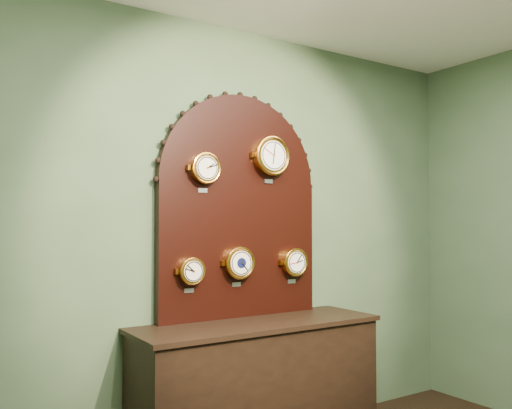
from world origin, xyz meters
TOP-DOWN VIEW (x-y plane):
  - wall_back at (0.00, 2.50)m, footprint 4.00×0.00m
  - shop_counter at (0.00, 2.23)m, footprint 1.60×0.50m
  - display_board at (0.00, 2.45)m, footprint 1.26×0.06m
  - roman_clock at (-0.30, 2.38)m, footprint 0.21×0.08m
  - arabic_clock at (0.21, 2.38)m, footprint 0.28×0.08m
  - hygrometer at (-0.40, 2.38)m, footprint 0.18×0.08m
  - barometer at (-0.05, 2.38)m, footprint 0.22×0.08m
  - tide_clock at (0.41, 2.38)m, footprint 0.20×0.08m

SIDE VIEW (x-z plane):
  - shop_counter at x=0.00m, z-range 0.00..0.80m
  - hygrometer at x=-0.40m, z-range 1.05..1.27m
  - tide_clock at x=0.41m, z-range 1.06..1.31m
  - barometer at x=-0.05m, z-range 1.06..1.33m
  - wall_back at x=0.00m, z-range -0.60..3.40m
  - display_board at x=0.00m, z-range 0.86..2.39m
  - roman_clock at x=-0.30m, z-range 1.68..1.94m
  - arabic_clock at x=0.21m, z-range 1.76..2.09m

